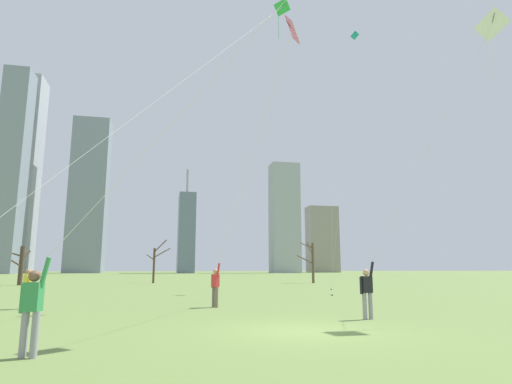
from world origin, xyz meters
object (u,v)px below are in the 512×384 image
kite_flyer_midfield_right_pink (222,263)px  bare_tree_far_right_edge (312,261)px  kite_flyer_midfield_left_green (26,221)px  bare_tree_left_of_center (21,265)px  bare_tree_rightmost (155,262)px  kite_flyer_foreground_right_purple (141,182)px  bystander_watching_nearby (27,286)px  kite_flyer_midfield_center_white (392,236)px  distant_kite_drifting_right_teal (351,74)px

kite_flyer_midfield_right_pink → bare_tree_far_right_edge: size_ratio=2.00×
kite_flyer_midfield_left_green → bare_tree_left_of_center: bearing=106.4°
bare_tree_rightmost → kite_flyer_foreground_right_purple: bearing=-89.5°
bystander_watching_nearby → bare_tree_left_of_center: (-7.98, 26.12, 1.05)m
bare_tree_far_right_edge → bare_tree_left_of_center: bearing=179.9°
bare_tree_left_of_center → bare_tree_far_right_edge: 29.70m
bare_tree_left_of_center → bare_tree_rightmost: bearing=14.2°
kite_flyer_midfield_center_white → kite_flyer_midfield_left_green: bearing=-170.5°
kite_flyer_midfield_center_white → bare_tree_rightmost: 36.70m
kite_flyer_midfield_right_pink → distant_kite_drifting_right_teal: size_ratio=0.43×
distant_kite_drifting_right_teal → bare_tree_far_right_edge: (1.53, 15.03, -15.10)m
kite_flyer_midfield_center_white → kite_flyer_midfield_left_green: 11.07m
bystander_watching_nearby → kite_flyer_foreground_right_purple: bearing=-65.6°
kite_flyer_midfield_right_pink → bare_tree_far_right_edge: kite_flyer_midfield_right_pink is taller
kite_flyer_foreground_right_purple → kite_flyer_midfield_right_pink: bearing=72.6°
kite_flyer_foreground_right_purple → bystander_watching_nearby: size_ratio=9.62×
kite_flyer_midfield_right_pink → bystander_watching_nearby: size_ratio=5.61×
bare_tree_left_of_center → kite_flyer_midfield_right_pink: bearing=-60.5°
kite_flyer_midfield_left_green → bare_tree_far_right_edge: bearing=60.3°
kite_flyer_foreground_right_purple → bare_tree_rightmost: bearing=90.5°
bystander_watching_nearby → distant_kite_drifting_right_teal: bearing=28.7°
distant_kite_drifting_right_teal → bare_tree_rightmost: bearing=130.4°
kite_flyer_midfield_right_pink → bystander_watching_nearby: (-7.86, 1.83, -0.95)m
bare_tree_far_right_edge → kite_flyer_midfield_left_green: bearing=-119.7°
bystander_watching_nearby → bare_tree_left_of_center: size_ratio=0.43×
bare_tree_far_right_edge → bystander_watching_nearby: bearing=-129.8°
kite_flyer_foreground_right_purple → bystander_watching_nearby: kite_flyer_foreground_right_purple is taller
bare_tree_left_of_center → bare_tree_rightmost: size_ratio=0.79×
distant_kite_drifting_right_teal → kite_flyer_midfield_center_white: bearing=-112.2°
kite_flyer_midfield_left_green → distant_kite_drifting_right_teal: distant_kite_drifting_right_teal is taller
bystander_watching_nearby → bare_tree_far_right_edge: (21.72, 26.07, 1.54)m
kite_flyer_midfield_center_white → bare_tree_left_of_center: size_ratio=3.02×
distant_kite_drifting_right_teal → kite_flyer_midfield_right_pink: bearing=-133.8°
kite_flyer_foreground_right_purple → distant_kite_drifting_right_teal: distant_kite_drifting_right_teal is taller
kite_flyer_midfield_center_white → kite_flyer_midfield_right_pink: size_ratio=1.24×
kite_flyer_midfield_left_green → bare_tree_left_of_center: size_ratio=4.13×
kite_flyer_midfield_right_pink → distant_kite_drifting_right_teal: (12.33, 12.88, 15.69)m
kite_flyer_midfield_right_pink → bare_tree_rightmost: kite_flyer_midfield_right_pink is taller
bystander_watching_nearby → bare_tree_far_right_edge: bearing=50.2°
kite_flyer_midfield_left_green → bare_tree_rightmost: (2.51, 37.56, -0.50)m
bare_tree_far_right_edge → bare_tree_rightmost: size_ratio=0.95×
kite_flyer_midfield_left_green → bare_tree_rightmost: size_ratio=3.24×
bystander_watching_nearby → bare_tree_rightmost: bare_tree_rightmost is taller
kite_flyer_midfield_center_white → bystander_watching_nearby: size_ratio=6.97×
bare_tree_left_of_center → bare_tree_rightmost: 13.03m
bare_tree_left_of_center → kite_flyer_midfield_left_green: bearing=-73.6°
kite_flyer_midfield_center_white → bare_tree_rightmost: (-8.41, 35.73, -0.42)m
kite_flyer_midfield_center_white → bare_tree_far_right_edge: size_ratio=2.49×
kite_flyer_midfield_left_green → kite_flyer_midfield_right_pink: 8.64m
kite_flyer_midfield_left_green → kite_flyer_midfield_center_white: bearing=9.5°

